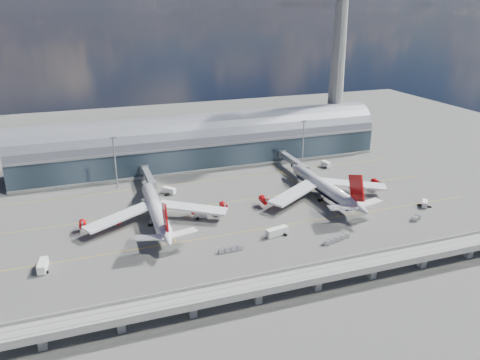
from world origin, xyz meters
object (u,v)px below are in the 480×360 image
object	(u,v)px
floodlight_mast_right	(303,142)
service_truck_5	(169,191)
service_truck_0	(43,266)
service_truck_3	(425,204)
cargo_train_1	(337,239)
control_tower	(338,62)
floodlight_mast_left	(115,161)
service_truck_1	(201,214)
cargo_train_0	(231,250)
service_truck_4	(326,164)
airliner_left	(156,211)
service_truck_2	(277,232)
airliner_right	(325,188)
cargo_train_2	(416,218)

from	to	relation	value
floodlight_mast_right	service_truck_5	world-z (taller)	floodlight_mast_right
service_truck_0	service_truck_3	bearing A→B (deg)	7.17
cargo_train_1	control_tower	bearing A→B (deg)	-13.29
floodlight_mast_left	service_truck_1	bearing A→B (deg)	-57.74
cargo_train_0	service_truck_1	bearing A→B (deg)	6.19
service_truck_4	cargo_train_1	size ratio (longest dim) A/B	0.46
control_tower	service_truck_5	world-z (taller)	control_tower
airliner_left	service_truck_0	xyz separation A→B (m)	(-42.49, -22.87, -3.86)
control_tower	airliner_left	distance (m)	151.52
cargo_train_0	service_truck_0	bearing A→B (deg)	83.26
service_truck_0	service_truck_3	size ratio (longest dim) A/B	1.41
service_truck_3	service_truck_4	xyz separation A→B (m)	(-14.56, 61.90, 0.24)
service_truck_0	cargo_train_0	size ratio (longest dim) A/B	0.86
control_tower	cargo_train_0	bearing A→B (deg)	-134.09
floodlight_mast_left	cargo_train_1	size ratio (longest dim) A/B	2.01
service_truck_2	service_truck_5	distance (m)	64.08
floodlight_mast_left	floodlight_mast_right	xyz separation A→B (m)	(100.00, 0.00, 0.00)
airliner_right	service_truck_5	world-z (taller)	airliner_right
cargo_train_2	service_truck_2	bearing A→B (deg)	113.96
control_tower	cargo_train_2	distance (m)	120.22
service_truck_3	cargo_train_2	distance (m)	16.05
service_truck_2	cargo_train_0	xyz separation A→B (m)	(-20.80, -5.89, -0.90)
control_tower	service_truck_3	size ratio (longest dim) A/B	18.07
service_truck_0	service_truck_1	world-z (taller)	service_truck_0
service_truck_1	cargo_train_2	xyz separation A→B (m)	(83.48, -32.01, -0.65)
service_truck_2	cargo_train_1	world-z (taller)	service_truck_2
service_truck_1	service_truck_5	bearing A→B (deg)	34.29
airliner_right	control_tower	bearing A→B (deg)	56.11
service_truck_3	service_truck_4	size ratio (longest dim) A/B	0.96
service_truck_0	service_truck_2	distance (m)	84.26
floodlight_mast_left	airliner_left	world-z (taller)	floodlight_mast_left
floodlight_mast_right	cargo_train_2	bearing A→B (deg)	-80.63
airliner_right	service_truck_2	distance (m)	44.48
service_truck_4	floodlight_mast_right	bearing A→B (deg)	137.86
control_tower	service_truck_2	world-z (taller)	control_tower
floodlight_mast_left	service_truck_0	world-z (taller)	floodlight_mast_left
airliner_left	service_truck_2	world-z (taller)	airliner_left
floodlight_mast_left	service_truck_2	distance (m)	90.41
service_truck_1	service_truck_5	size ratio (longest dim) A/B	0.96
floodlight_mast_right	service_truck_4	world-z (taller)	floodlight_mast_right
cargo_train_0	cargo_train_2	size ratio (longest dim) A/B	1.67
airliner_right	cargo_train_1	size ratio (longest dim) A/B	5.12
service_truck_0	floodlight_mast_right	bearing A→B (deg)	34.83
service_truck_1	service_truck_4	bearing A→B (deg)	-42.85
floodlight_mast_right	service_truck_0	bearing A→B (deg)	-152.26
floodlight_mast_right	airliner_left	world-z (taller)	floodlight_mast_right
service_truck_5	cargo_train_0	xyz separation A→B (m)	(9.78, -62.21, -0.75)
service_truck_4	cargo_train_0	world-z (taller)	service_truck_4
service_truck_0	service_truck_3	world-z (taller)	service_truck_0
service_truck_5	cargo_train_1	size ratio (longest dim) A/B	0.50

